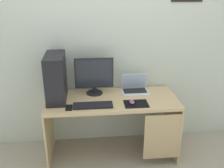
{
  "coord_description": "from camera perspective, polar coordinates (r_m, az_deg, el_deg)",
  "views": [
    {
      "loc": [
        -0.26,
        -2.65,
        1.99
      ],
      "look_at": [
        0.0,
        0.0,
        0.91
      ],
      "focal_mm": 41.76,
      "sensor_mm": 36.0,
      "label": 1
    }
  ],
  "objects": [
    {
      "name": "ground_plane",
      "position": [
        3.32,
        0.0,
        -14.61
      ],
      "size": [
        8.0,
        8.0,
        0.0
      ],
      "primitive_type": "plane",
      "color": "#9E9384"
    },
    {
      "name": "wall_back",
      "position": [
        3.08,
        -0.6,
        9.29
      ],
      "size": [
        4.0,
        0.05,
        2.6
      ],
      "color": "beige",
      "rests_on": "ground_plane"
    },
    {
      "name": "desk",
      "position": [
        3.0,
        0.38,
        -5.78
      ],
      "size": [
        1.48,
        0.62,
        0.73
      ],
      "color": "tan",
      "rests_on": "ground_plane"
    },
    {
      "name": "pc_tower",
      "position": [
        2.9,
        -12.19,
        1.35
      ],
      "size": [
        0.2,
        0.43,
        0.52
      ],
      "primitive_type": "cube",
      "color": "black",
      "rests_on": "desk"
    },
    {
      "name": "monitor",
      "position": [
        3.0,
        -3.94,
        1.76
      ],
      "size": [
        0.44,
        0.19,
        0.43
      ],
      "color": "black",
      "rests_on": "desk"
    },
    {
      "name": "laptop",
      "position": [
        3.13,
        5.0,
        -0.89
      ],
      "size": [
        0.31,
        0.23,
        0.22
      ],
      "color": "silver",
      "rests_on": "desk"
    },
    {
      "name": "keyboard",
      "position": [
        2.78,
        -4.19,
        -4.68
      ],
      "size": [
        0.42,
        0.14,
        0.02
      ],
      "primitive_type": "cube",
      "color": "black",
      "rests_on": "desk"
    },
    {
      "name": "mousepad",
      "position": [
        2.84,
        5.29,
        -4.33
      ],
      "size": [
        0.26,
        0.2,
        0.0
      ],
      "primitive_type": "cube",
      "color": "black",
      "rests_on": "desk"
    },
    {
      "name": "mouse_left",
      "position": [
        2.83,
        4.37,
        -3.94
      ],
      "size": [
        0.06,
        0.1,
        0.03
      ],
      "primitive_type": "ellipsoid",
      "color": "#8C4C99",
      "rests_on": "mousepad"
    },
    {
      "name": "cell_phone",
      "position": [
        2.77,
        -9.4,
        -5.14
      ],
      "size": [
        0.07,
        0.13,
        0.01
      ],
      "primitive_type": "cube",
      "color": "black",
      "rests_on": "desk"
    }
  ]
}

